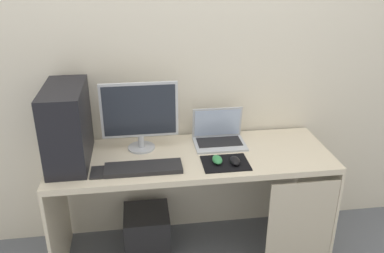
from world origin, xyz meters
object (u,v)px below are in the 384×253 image
at_px(pc_tower, 67,125).
at_px(monitor, 140,115).
at_px(keyboard, 143,168).
at_px(mouse_right, 235,161).
at_px(laptop, 219,136).
at_px(mouse_left, 217,160).
at_px(cell_phone, 97,173).
at_px(subwoofer, 147,231).

relative_size(pc_tower, monitor, 1.02).
relative_size(keyboard, mouse_right, 4.38).
relative_size(monitor, keyboard, 1.06).
distance_m(monitor, laptop, 0.51).
bearing_deg(mouse_left, pc_tower, 169.99).
xyz_separation_m(cell_phone, subwoofer, (0.25, 0.22, -0.58)).
xyz_separation_m(laptop, subwoofer, (-0.47, -0.06, -0.62)).
bearing_deg(monitor, keyboard, -88.99).
height_order(keyboard, mouse_right, mouse_right).
bearing_deg(mouse_right, keyboard, 179.43).
height_order(laptop, subwoofer, laptop).
bearing_deg(cell_phone, monitor, 46.74).
bearing_deg(mouse_left, monitor, 150.54).
distance_m(pc_tower, monitor, 0.41).
bearing_deg(pc_tower, laptop, 7.42).
height_order(mouse_left, cell_phone, mouse_left).
bearing_deg(mouse_right, mouse_left, 165.26).
height_order(laptop, cell_phone, laptop).
xyz_separation_m(mouse_right, subwoofer, (-0.51, 0.22, -0.60)).
height_order(keyboard, mouse_left, mouse_left).
bearing_deg(keyboard, monitor, 91.01).
distance_m(mouse_left, subwoofer, 0.75).
relative_size(mouse_left, cell_phone, 0.74).
bearing_deg(laptop, subwoofer, -173.10).
bearing_deg(pc_tower, subwoofer, 8.03).
distance_m(pc_tower, cell_phone, 0.31).
bearing_deg(subwoofer, laptop, 6.90).
distance_m(laptop, keyboard, 0.55).
bearing_deg(pc_tower, keyboard, -22.20).
distance_m(monitor, keyboard, 0.33).
bearing_deg(keyboard, subwoofer, 89.60).
xyz_separation_m(pc_tower, mouse_left, (0.81, -0.14, -0.20)).
distance_m(mouse_left, mouse_right, 0.10).
distance_m(laptop, subwoofer, 0.78).
relative_size(keyboard, mouse_left, 4.38).
height_order(monitor, mouse_left, monitor).
height_order(laptop, mouse_left, laptop).
height_order(mouse_left, mouse_right, same).
height_order(pc_tower, mouse_right, pc_tower).
relative_size(pc_tower, mouse_right, 4.76).
relative_size(monitor, laptop, 1.44).
bearing_deg(pc_tower, mouse_left, -10.01).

